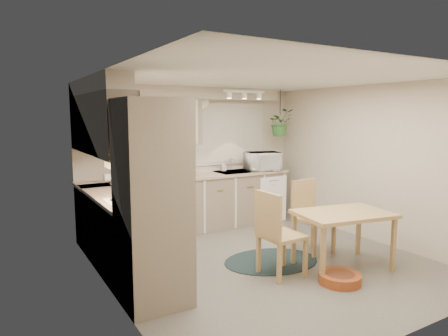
{
  "coord_description": "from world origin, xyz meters",
  "views": [
    {
      "loc": [
        -3.06,
        -4.12,
        1.93
      ],
      "look_at": [
        -0.29,
        0.55,
        1.22
      ],
      "focal_mm": 32.0,
      "sensor_mm": 36.0,
      "label": 1
    }
  ],
  "objects": [
    {
      "name": "dining_table",
      "position": [
        0.73,
        -0.67,
        0.36
      ],
      "size": [
        1.27,
        0.95,
        0.73
      ],
      "primitive_type": "cube",
      "rotation": [
        0.0,
        0.0,
        -0.17
      ],
      "color": "tan",
      "rests_on": "floor"
    },
    {
      "name": "soffit_back",
      "position": [
        -0.2,
        1.95,
        2.3
      ],
      "size": [
        3.6,
        0.3,
        0.2
      ],
      "primitive_type": "cube",
      "color": "beige",
      "rests_on": "wall_back"
    },
    {
      "name": "chair_left",
      "position": [
        -0.08,
        -0.47,
        0.52
      ],
      "size": [
        0.5,
        0.5,
        1.04
      ],
      "primitive_type": "cube",
      "rotation": [
        0.0,
        0.0,
        -1.56
      ],
      "color": "tan",
      "rests_on": "floor"
    },
    {
      "name": "oven_stack",
      "position": [
        -1.68,
        -0.38,
        1.05
      ],
      "size": [
        0.65,
        0.65,
        2.1
      ],
      "primitive_type": "cube",
      "color": "gray",
      "rests_on": "floor"
    },
    {
      "name": "hanging_plant",
      "position": [
        1.59,
        1.7,
        1.75
      ],
      "size": [
        0.52,
        0.57,
        0.39
      ],
      "primitive_type": "imported",
      "rotation": [
        0.0,
        0.0,
        -0.16
      ],
      "color": "#2F6D2B",
      "rests_on": "ceiling"
    },
    {
      "name": "wall_left",
      "position": [
        -2.0,
        0.0,
        1.2
      ],
      "size": [
        0.04,
        4.2,
        2.4
      ],
      "primitive_type": "cube",
      "color": "beige",
      "rests_on": "floor"
    },
    {
      "name": "wall_right",
      "position": [
        2.0,
        0.0,
        1.2
      ],
      "size": [
        0.04,
        4.2,
        2.4
      ],
      "primitive_type": "cube",
      "color": "beige",
      "rests_on": "floor"
    },
    {
      "name": "cooktop",
      "position": [
        -1.68,
        0.3,
        0.94
      ],
      "size": [
        0.52,
        0.58,
        0.02
      ],
      "primitive_type": "cube",
      "color": "white",
      "rests_on": "counter_left"
    },
    {
      "name": "chair_back",
      "position": [
        0.84,
        -0.04,
        0.51
      ],
      "size": [
        0.51,
        0.51,
        1.02
      ],
      "primitive_type": "cube",
      "rotation": [
        0.0,
        0.0,
        3.21
      ],
      "color": "tan",
      "rests_on": "floor"
    },
    {
      "name": "wall_clock",
      "position": [
        0.15,
        2.07,
        2.18
      ],
      "size": [
        0.3,
        0.03,
        0.3
      ],
      "primitive_type": "cylinder",
      "rotation": [
        1.57,
        0.0,
        0.0
      ],
      "color": "gold",
      "rests_on": "wall_back"
    },
    {
      "name": "base_cab_left",
      "position": [
        -1.7,
        0.88,
        0.45
      ],
      "size": [
        0.6,
        1.85,
        0.9
      ],
      "primitive_type": "cube",
      "color": "gray",
      "rests_on": "floor"
    },
    {
      "name": "braided_rug",
      "position": [
        0.09,
        -0.05,
        0.01
      ],
      "size": [
        1.43,
        1.17,
        0.01
      ],
      "primitive_type": "ellipsoid",
      "rotation": [
        0.0,
        0.0,
        -0.17
      ],
      "color": "black",
      "rests_on": "floor"
    },
    {
      "name": "window_blinds",
      "position": [
        0.7,
        2.07,
        1.6
      ],
      "size": [
        1.4,
        0.02,
        1.0
      ],
      "primitive_type": "cube",
      "color": "beige",
      "rests_on": "wall_back"
    },
    {
      "name": "ceiling",
      "position": [
        0.0,
        0.0,
        2.4
      ],
      "size": [
        4.2,
        4.2,
        0.0
      ],
      "primitive_type": "plane",
      "color": "silver",
      "rests_on": "wall_back"
    },
    {
      "name": "dishwasher_front",
      "position": [
        1.3,
        1.49,
        0.42
      ],
      "size": [
        0.58,
        0.02,
        0.83
      ],
      "primitive_type": "cube",
      "color": "white",
      "rests_on": "base_cab_back"
    },
    {
      "name": "knife_block",
      "position": [
        -0.47,
        1.85,
        1.05
      ],
      "size": [
        0.11,
        0.11,
        0.22
      ],
      "primitive_type": "cube",
      "rotation": [
        0.0,
        0.0,
        0.16
      ],
      "color": "tan",
      "rests_on": "counter_back"
    },
    {
      "name": "sink",
      "position": [
        0.7,
        1.8,
        0.9
      ],
      "size": [
        0.7,
        0.48,
        0.1
      ],
      "primitive_type": "cube",
      "color": "#AAADB2",
      "rests_on": "counter_back"
    },
    {
      "name": "window_frame",
      "position": [
        0.7,
        2.08,
        1.6
      ],
      "size": [
        1.5,
        0.02,
        1.1
      ],
      "primitive_type": "cube",
      "color": "beige",
      "rests_on": "wall_back"
    },
    {
      "name": "soffit_left",
      "position": [
        -1.85,
        1.0,
        2.3
      ],
      "size": [
        0.3,
        2.0,
        0.2
      ],
      "primitive_type": "cube",
      "color": "beige",
      "rests_on": "wall_left"
    },
    {
      "name": "wall_back",
      "position": [
        0.0,
        2.1,
        1.2
      ],
      "size": [
        4.0,
        0.04,
        2.4
      ],
      "primitive_type": "cube",
      "color": "beige",
      "rests_on": "floor"
    },
    {
      "name": "coffee_maker",
      "position": [
        -1.1,
        1.8,
        1.12
      ],
      "size": [
        0.2,
        0.24,
        0.35
      ],
      "primitive_type": "cube",
      "rotation": [
        0.0,
        0.0,
        0.01
      ],
      "color": "black",
      "rests_on": "counter_back"
    },
    {
      "name": "pet_bed",
      "position": [
        0.35,
        -1.01,
        0.06
      ],
      "size": [
        0.58,
        0.58,
        0.11
      ],
      "primitive_type": "cylinder",
      "rotation": [
        0.0,
        0.0,
        -0.2
      ],
      "color": "#A93C21",
      "rests_on": "floor"
    },
    {
      "name": "track_light_bar",
      "position": [
        0.7,
        1.55,
        2.33
      ],
      "size": [
        0.8,
        0.04,
        0.04
      ],
      "primitive_type": "cube",
      "color": "white",
      "rests_on": "ceiling"
    },
    {
      "name": "upper_cab_left",
      "position": [
        -1.82,
        1.0,
        1.83
      ],
      "size": [
        0.35,
        2.0,
        0.75
      ],
      "primitive_type": "cube",
      "color": "gray",
      "rests_on": "wall_left"
    },
    {
      "name": "upper_cab_back",
      "position": [
        -1.0,
        1.93,
        1.83
      ],
      "size": [
        2.0,
        0.35,
        0.75
      ],
      "primitive_type": "cube",
      "color": "gray",
      "rests_on": "wall_back"
    },
    {
      "name": "base_cab_back",
      "position": [
        -0.2,
        1.8,
        0.45
      ],
      "size": [
        3.6,
        0.6,
        0.9
      ],
      "primitive_type": "cube",
      "color": "gray",
      "rests_on": "floor"
    },
    {
      "name": "wall_oven_face",
      "position": [
        -1.35,
        -0.38,
        1.05
      ],
      "size": [
        0.02,
        0.56,
        0.58
      ],
      "primitive_type": "cube",
      "color": "white",
      "rests_on": "oven_stack"
    },
    {
      "name": "counter_back",
      "position": [
        -0.2,
        1.79,
        0.92
      ],
      "size": [
        3.64,
        0.64,
        0.04
      ],
      "primitive_type": "cube",
      "color": "tan",
      "rests_on": "base_cab_back"
    },
    {
      "name": "floor",
      "position": [
        0.0,
        0.0,
        0.0
      ],
      "size": [
        4.2,
        4.2,
        0.0
      ],
      "primitive_type": "plane",
      "color": "slate",
      "rests_on": "ground"
    },
    {
      "name": "toaster",
      "position": [
        -0.71,
        1.82,
        1.02
      ],
      "size": [
        0.28,
        0.17,
        0.16
      ],
      "primitive_type": "cube",
      "rotation": [
        0.0,
        0.0,
        0.05
      ],
      "color": "#AAADB2",
      "rests_on": "counter_back"
    },
    {
      "name": "soap_bottle",
      "position": [
        0.52,
        1.95,
        0.98
      ],
      "size": [
        0.09,
        0.18,
        0.08
      ],
      "primitive_type": "imported",
      "rotation": [
        0.0,
        0.0,
        -0.07
      ],
      "color": "white",
      "rests_on": "counter_back"
    },
    {
      "name": "range_hood",
      "position": [
        -1.7,
        0.3,
        1.4
      ],
      "size": [
        0.4,
        0.6,
        0.14
      ],
      "primitive_type": "cube",
      "color": "white",
      "rests_on": "upper_cab_left"
    },
    {
      "name": "counter_left",
      "position": [
        -1.69,
        0.88,
        0.92
      ],
      "size": [
        0.64,
        1.89,
        0.04
      ],
      "primitive_type": "cube",
      "color": "tan",
      "rests_on": "base_cab_left"
    },
    {
      "name": "microwave",
      "position": [
        1.2,
        1.7,
        1.14
      ],
      "size": [
        0.66,
        0.46,
        0.41
      ],
      "primitive_type": "imported",
      "rotation": [
        0.0,
        0.0,
        -0.23
      ],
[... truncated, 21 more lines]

